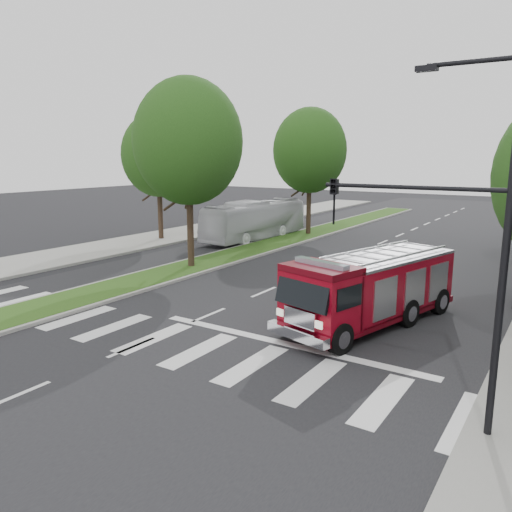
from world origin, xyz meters
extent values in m
plane|color=black|center=(0.00, 0.00, 0.00)|extent=(140.00, 140.00, 0.00)
cube|color=gray|center=(-14.50, 10.00, 0.07)|extent=(5.00, 80.00, 0.15)
cube|color=gray|center=(-6.00, 18.00, 0.07)|extent=(3.00, 50.00, 0.14)
cube|color=#2B4C15|center=(-6.00, 18.00, 0.14)|extent=(2.60, 49.50, 0.02)
cylinder|color=black|center=(-6.00, 6.00, 2.31)|extent=(0.36, 0.36, 4.62)
ellipsoid|color=#14350E|center=(-6.00, 6.00, 6.83)|extent=(5.80, 5.80, 6.67)
cylinder|color=black|center=(-6.00, 20.00, 2.20)|extent=(0.36, 0.36, 4.40)
ellipsoid|color=#14350E|center=(-6.00, 20.00, 6.50)|extent=(5.60, 5.60, 6.44)
cylinder|color=black|center=(-14.00, 12.00, 2.09)|extent=(0.36, 0.36, 4.18)
ellipsoid|color=#14350E|center=(-14.00, 12.00, 6.17)|extent=(5.20, 5.20, 5.98)
cylinder|color=black|center=(10.50, -3.50, 4.00)|extent=(0.16, 0.16, 8.00)
cylinder|color=black|center=(9.60, -3.50, 7.90)|extent=(1.80, 0.10, 0.10)
cube|color=black|center=(8.70, -3.50, 7.85)|extent=(0.45, 0.20, 0.12)
cylinder|color=black|center=(8.50, -3.50, 5.40)|extent=(4.00, 0.10, 0.10)
imported|color=black|center=(6.70, -3.50, 5.00)|extent=(0.18, 0.22, 1.10)
cube|color=#53040D|center=(5.63, 2.50, 0.46)|extent=(4.26, 8.13, 0.23)
cube|color=maroon|center=(5.82, 3.21, 1.44)|extent=(3.78, 6.34, 1.86)
cube|color=maroon|center=(4.88, -0.28, 1.44)|extent=(2.67, 2.21, 1.95)
cube|color=#B2B2B7|center=(5.82, 3.21, 2.41)|extent=(3.78, 6.34, 0.11)
cylinder|color=#B2B2B7|center=(5.01, 3.43, 2.60)|extent=(1.54, 5.40, 0.09)
cylinder|color=#B2B2B7|center=(6.63, 3.00, 2.60)|extent=(1.54, 5.40, 0.09)
cube|color=silver|center=(4.60, -1.31, 0.56)|extent=(2.41, 0.94, 0.32)
cube|color=#8C99A5|center=(4.88, -0.28, 2.69)|extent=(2.06, 0.84, 0.17)
cylinder|color=black|center=(3.78, -0.27, 0.51)|extent=(0.58, 1.07, 1.02)
cylinder|color=black|center=(5.84, -0.83, 0.51)|extent=(0.58, 1.07, 1.02)
cylinder|color=black|center=(4.79, 3.49, 0.51)|extent=(0.58, 1.07, 1.02)
cylinder|color=black|center=(6.85, 2.94, 0.51)|extent=(0.58, 1.07, 1.02)
cylinder|color=black|center=(5.37, 5.64, 0.51)|extent=(0.58, 1.07, 1.02)
cylinder|color=black|center=(7.43, 5.09, 0.51)|extent=(0.58, 1.07, 1.02)
imported|color=silver|center=(-8.50, 16.29, 1.43)|extent=(2.82, 10.37, 2.86)
camera|label=1|loc=(11.68, -14.53, 6.07)|focal=35.00mm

